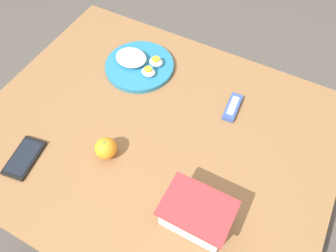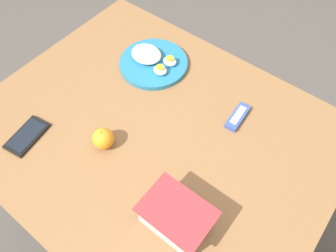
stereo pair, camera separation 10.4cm
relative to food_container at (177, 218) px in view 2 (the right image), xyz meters
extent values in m
plane|color=#4C4742|center=(0.24, -0.20, -0.78)|extent=(10.00, 10.00, 0.00)
cube|color=brown|center=(0.24, -0.20, -0.06)|extent=(1.15, 0.93, 0.03)
cylinder|color=brown|center=(-0.28, -0.61, -0.43)|extent=(0.05, 0.05, 0.71)
cylinder|color=brown|center=(0.76, -0.61, -0.43)|extent=(0.05, 0.05, 0.71)
cylinder|color=brown|center=(0.76, 0.21, -0.43)|extent=(0.05, 0.05, 0.71)
cube|color=white|center=(0.00, 0.00, 0.00)|extent=(0.17, 0.12, 0.09)
cube|color=beige|center=(0.00, 0.00, -0.01)|extent=(0.15, 0.11, 0.06)
cube|color=red|center=(0.00, 0.00, 0.05)|extent=(0.18, 0.13, 0.01)
ellipsoid|color=gray|center=(-0.05, 0.00, 0.01)|extent=(0.05, 0.04, 0.03)
ellipsoid|color=gray|center=(0.00, 0.00, 0.01)|extent=(0.06, 0.05, 0.02)
ellipsoid|color=gray|center=(0.05, 0.00, 0.01)|extent=(0.06, 0.05, 0.02)
sphere|color=orange|center=(0.33, -0.06, -0.01)|extent=(0.07, 0.07, 0.07)
cylinder|color=#4C662D|center=(0.33, -0.06, 0.02)|extent=(0.01, 0.01, 0.00)
cylinder|color=teal|center=(0.43, -0.43, -0.03)|extent=(0.26, 0.26, 0.02)
ellipsoid|color=white|center=(0.47, -0.43, -0.01)|extent=(0.12, 0.10, 0.04)
ellipsoid|color=white|center=(0.38, -0.46, -0.01)|extent=(0.05, 0.04, 0.03)
cylinder|color=#F4A823|center=(0.38, -0.46, 0.00)|extent=(0.03, 0.03, 0.01)
ellipsoid|color=white|center=(0.38, -0.40, -0.01)|extent=(0.05, 0.04, 0.03)
cylinder|color=#F4A823|center=(0.38, -0.40, 0.00)|extent=(0.03, 0.03, 0.01)
cube|color=#334C9E|center=(0.05, -0.41, -0.03)|extent=(0.05, 0.12, 0.02)
cube|color=white|center=(0.05, -0.41, -0.02)|extent=(0.03, 0.08, 0.00)
cube|color=black|center=(0.55, 0.07, -0.04)|extent=(0.10, 0.15, 0.01)
cube|color=black|center=(0.55, 0.07, -0.03)|extent=(0.08, 0.13, 0.00)
camera|label=1|loc=(-0.07, 0.30, 0.85)|focal=35.00mm
camera|label=2|loc=(-0.16, 0.24, 0.85)|focal=35.00mm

